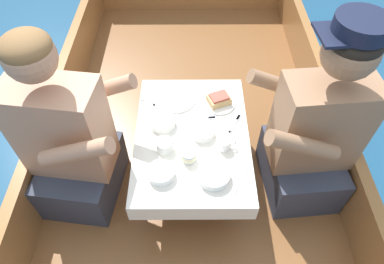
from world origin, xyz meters
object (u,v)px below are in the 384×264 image
object	(u,v)px
person_starboard	(314,133)
coffee_cup_starboard	(165,145)
sandwich	(219,99)
tin_can	(189,156)
person_port	(70,143)
coffee_cup_port	(225,144)

from	to	relation	value
person_starboard	coffee_cup_starboard	xyz separation A→B (m)	(-0.71, -0.05, -0.03)
sandwich	person_starboard	bearing A→B (deg)	-30.48
person_starboard	sandwich	size ratio (longest dim) A/B	7.66
person_starboard	tin_can	xyz separation A→B (m)	(-0.60, -0.11, -0.03)
coffee_cup_starboard	tin_can	world-z (taller)	coffee_cup_starboard
person_port	coffee_cup_port	size ratio (longest dim) A/B	11.47
person_port	coffee_cup_starboard	bearing A→B (deg)	6.34
sandwich	coffee_cup_port	distance (m)	0.30
person_starboard	coffee_cup_port	bearing A→B (deg)	0.16
person_port	sandwich	world-z (taller)	person_port
coffee_cup_port	coffee_cup_starboard	size ratio (longest dim) A/B	0.84
tin_can	person_port	bearing A→B (deg)	172.37
sandwich	tin_can	size ratio (longest dim) A/B	2.05
person_starboard	tin_can	size ratio (longest dim) A/B	15.68
person_starboard	coffee_cup_port	xyz separation A→B (m)	(-0.43, -0.04, -0.03)
coffee_cup_port	person_starboard	bearing A→B (deg)	5.25
person_port	person_starboard	world-z (taller)	person_starboard
sandwich	tin_can	xyz separation A→B (m)	(-0.16, -0.37, -0.00)
coffee_cup_port	coffee_cup_starboard	distance (m)	0.28
coffee_cup_port	tin_can	size ratio (longest dim) A/B	1.32
person_port	coffee_cup_port	xyz separation A→B (m)	(0.74, -0.01, -0.00)
person_port	coffee_cup_starboard	xyz separation A→B (m)	(0.45, -0.01, -0.00)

